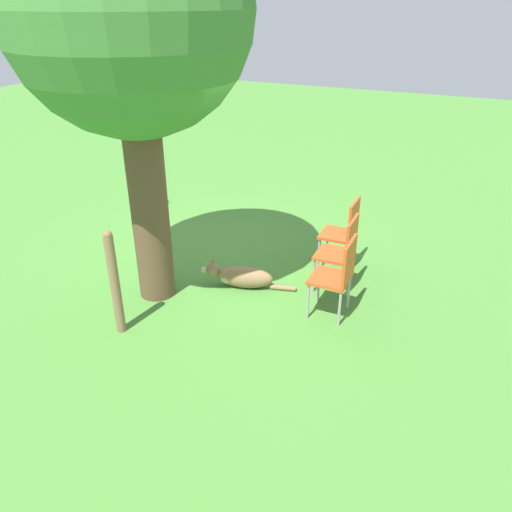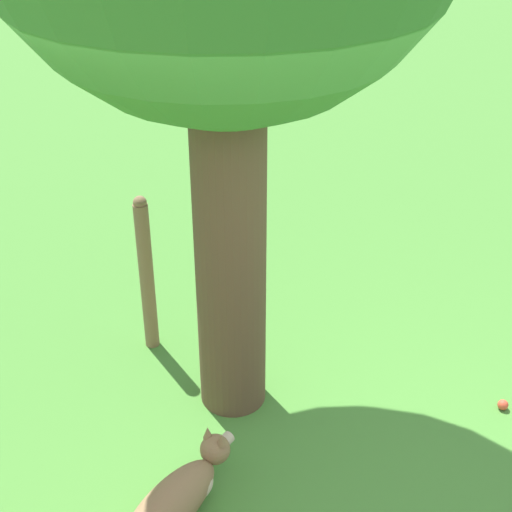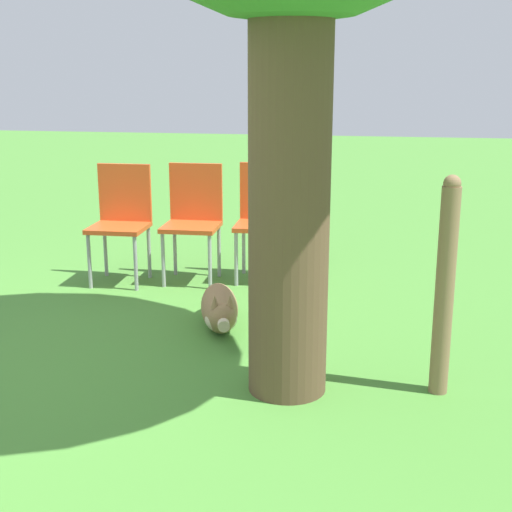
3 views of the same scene
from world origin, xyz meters
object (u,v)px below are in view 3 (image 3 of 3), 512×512
Objects in this scene: fence_post at (445,286)px; red_chair_1 at (193,214)px; red_chair_2 at (264,213)px; dog at (220,309)px; red_chair_0 at (122,215)px.

fence_post is 1.25× the size of red_chair_1.
red_chair_1 is 0.58m from red_chair_2.
dog is 0.97× the size of fence_post.
dog is 1.63m from fence_post.
fence_post is 2.97m from red_chair_0.
red_chair_0 is 0.58m from red_chair_1.
fence_post reaches higher than red_chair_0.
red_chair_0 is at bearing -149.42° from dog.
fence_post reaches higher than red_chair_1.
red_chair_1 is at bearing -135.13° from fence_post.
red_chair_2 reaches higher than dog.
fence_post is 2.37m from red_chair_2.
dog is at bearing 21.44° from red_chair_1.
dog is 1.49m from red_chair_0.
red_chair_0 is at bearing -77.85° from red_chair_2.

